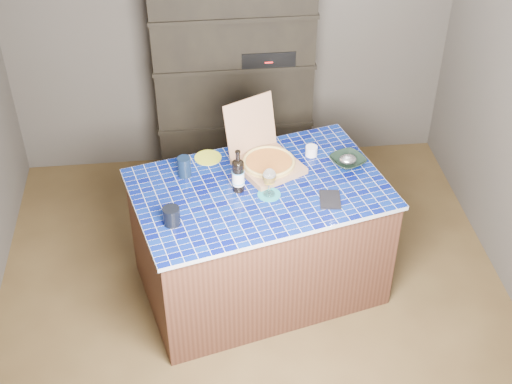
{
  "coord_description": "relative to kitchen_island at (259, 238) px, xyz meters",
  "views": [
    {
      "loc": [
        -0.36,
        -3.37,
        3.58
      ],
      "look_at": [
        0.01,
        0.0,
        0.94
      ],
      "focal_mm": 50.0,
      "sensor_mm": 36.0,
      "label": 1
    }
  ],
  "objects": [
    {
      "name": "teal_trivet",
      "position": [
        0.05,
        -0.08,
        0.43
      ],
      "size": [
        0.14,
        0.14,
        0.01
      ],
      "primitive_type": "cylinder",
      "color": "#187A81",
      "rests_on": "kitchen_island"
    },
    {
      "name": "pizza_box",
      "position": [
        0.07,
        0.21,
        0.48
      ],
      "size": [
        0.53,
        0.56,
        0.4
      ],
      "rotation": [
        0.0,
        0.0,
        0.47
      ],
      "color": "#956D4D",
      "rests_on": "kitchen_island"
    },
    {
      "name": "dvd_case",
      "position": [
        0.42,
        -0.18,
        0.44
      ],
      "size": [
        0.15,
        0.19,
        0.01
      ],
      "primitive_type": "cube",
      "rotation": [
        0.0,
        0.0,
        -0.12
      ],
      "color": "black",
      "rests_on": "kitchen_island"
    },
    {
      "name": "bowl",
      "position": [
        0.6,
        0.18,
        0.45
      ],
      "size": [
        0.29,
        0.29,
        0.05
      ],
      "primitive_type": "imported",
      "rotation": [
        0.0,
        0.0,
        0.45
      ],
      "color": "black",
      "rests_on": "kitchen_island"
    },
    {
      "name": "wine_glass",
      "position": [
        0.05,
        -0.08,
        0.56
      ],
      "size": [
        0.08,
        0.08,
        0.19
      ],
      "color": "white",
      "rests_on": "teal_trivet"
    },
    {
      "name": "kitchen_island",
      "position": [
        0.0,
        0.0,
        0.0
      ],
      "size": [
        1.76,
        1.35,
        0.86
      ],
      "rotation": [
        0.0,
        0.0,
        0.25
      ],
      "color": "#4D2B1E",
      "rests_on": "floor"
    },
    {
      "name": "shelving_unit",
      "position": [
        -0.04,
        1.38,
        0.47
      ],
      "size": [
        1.2,
        0.41,
        1.8
      ],
      "color": "black",
      "rests_on": "floor"
    },
    {
      "name": "room",
      "position": [
        -0.05,
        -0.15,
        0.82
      ],
      "size": [
        3.5,
        3.5,
        3.5
      ],
      "color": "brown",
      "rests_on": "ground"
    },
    {
      "name": "white_jar",
      "position": [
        0.38,
        0.31,
        0.46
      ],
      "size": [
        0.08,
        0.08,
        0.07
      ],
      "primitive_type": "cylinder",
      "color": "white",
      "rests_on": "kitchen_island"
    },
    {
      "name": "navy_cup",
      "position": [
        -0.46,
        0.18,
        0.5
      ],
      "size": [
        0.09,
        0.09,
        0.13
      ],
      "primitive_type": "cylinder",
      "color": "black",
      "rests_on": "kitchen_island"
    },
    {
      "name": "green_trivet",
      "position": [
        -0.3,
        0.35,
        0.43
      ],
      "size": [
        0.18,
        0.18,
        0.01
      ],
      "primitive_type": "cylinder",
      "color": "gold",
      "rests_on": "kitchen_island"
    },
    {
      "name": "tumbler",
      "position": [
        -0.55,
        -0.29,
        0.48
      ],
      "size": [
        0.1,
        0.1,
        0.11
      ],
      "primitive_type": "cylinder",
      "color": "black",
      "rests_on": "kitchen_island"
    },
    {
      "name": "foil_contents",
      "position": [
        0.6,
        0.18,
        0.47
      ],
      "size": [
        0.12,
        0.1,
        0.05
      ],
      "primitive_type": "ellipsoid",
      "color": "silver",
      "rests_on": "bowl"
    },
    {
      "name": "mead_bottle",
      "position": [
        -0.13,
        -0.01,
        0.54
      ],
      "size": [
        0.08,
        0.08,
        0.3
      ],
      "color": "black",
      "rests_on": "kitchen_island"
    }
  ]
}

